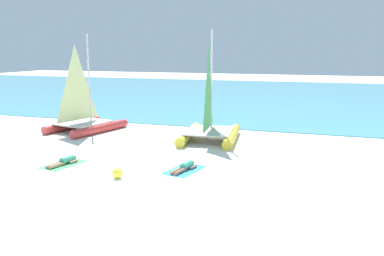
{
  "coord_description": "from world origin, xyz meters",
  "views": [
    {
      "loc": [
        5.89,
        -12.5,
        4.74
      ],
      "look_at": [
        0.0,
        5.12,
        1.2
      ],
      "focal_mm": 38.21,
      "sensor_mm": 36.0,
      "label": 1
    }
  ],
  "objects_px": {
    "sailboat_red": "(84,117)",
    "sunbather_left": "(65,161)",
    "towel_right": "(184,170)",
    "sunbather_right": "(185,167)",
    "beach_ball": "(117,173)",
    "sailboat_yellow": "(210,124)",
    "towel_left": "(64,164)"
  },
  "relations": [
    {
      "from": "sailboat_red",
      "to": "sunbather_left",
      "type": "distance_m",
      "value": 7.29
    },
    {
      "from": "sailboat_yellow",
      "to": "beach_ball",
      "type": "relative_size",
      "value": 14.34
    },
    {
      "from": "sailboat_red",
      "to": "towel_left",
      "type": "xyz_separation_m",
      "value": [
        3.22,
        -6.56,
        -0.84
      ]
    },
    {
      "from": "towel_right",
      "to": "sailboat_yellow",
      "type": "bearing_deg",
      "value": 95.78
    },
    {
      "from": "sailboat_yellow",
      "to": "sunbather_right",
      "type": "distance_m",
      "value": 5.65
    },
    {
      "from": "sunbather_left",
      "to": "sunbather_right",
      "type": "relative_size",
      "value": 1.0
    },
    {
      "from": "sunbather_left",
      "to": "towel_right",
      "type": "bearing_deg",
      "value": 18.93
    },
    {
      "from": "sunbather_left",
      "to": "sailboat_red",
      "type": "bearing_deg",
      "value": 126.97
    },
    {
      "from": "towel_right",
      "to": "sunbather_right",
      "type": "distance_m",
      "value": 0.14
    },
    {
      "from": "sunbather_left",
      "to": "sunbather_right",
      "type": "bearing_deg",
      "value": 19.62
    },
    {
      "from": "sailboat_yellow",
      "to": "towel_left",
      "type": "relative_size",
      "value": 3.07
    },
    {
      "from": "sailboat_yellow",
      "to": "towel_left",
      "type": "xyz_separation_m",
      "value": [
        -4.55,
        -6.46,
        -0.86
      ]
    },
    {
      "from": "sunbather_right",
      "to": "beach_ball",
      "type": "distance_m",
      "value": 2.75
    },
    {
      "from": "sailboat_yellow",
      "to": "sunbather_right",
      "type": "relative_size",
      "value": 3.73
    },
    {
      "from": "sailboat_red",
      "to": "towel_right",
      "type": "height_order",
      "value": "sailboat_red"
    },
    {
      "from": "sailboat_red",
      "to": "beach_ball",
      "type": "distance_m",
      "value": 9.83
    },
    {
      "from": "sunbather_left",
      "to": "towel_right",
      "type": "relative_size",
      "value": 0.82
    },
    {
      "from": "sunbather_left",
      "to": "beach_ball",
      "type": "bearing_deg",
      "value": -7.9
    },
    {
      "from": "sailboat_red",
      "to": "beach_ball",
      "type": "relative_size",
      "value": 13.93
    },
    {
      "from": "sailboat_yellow",
      "to": "sailboat_red",
      "type": "bearing_deg",
      "value": 172.08
    },
    {
      "from": "towel_left",
      "to": "beach_ball",
      "type": "relative_size",
      "value": 4.67
    },
    {
      "from": "sunbather_right",
      "to": "sailboat_red",
      "type": "bearing_deg",
      "value": 156.76
    },
    {
      "from": "towel_right",
      "to": "beach_ball",
      "type": "relative_size",
      "value": 4.67
    },
    {
      "from": "beach_ball",
      "to": "sunbather_right",
      "type": "bearing_deg",
      "value": 42.05
    },
    {
      "from": "sailboat_red",
      "to": "towel_right",
      "type": "bearing_deg",
      "value": -22.32
    },
    {
      "from": "sunbather_left",
      "to": "beach_ball",
      "type": "height_order",
      "value": "beach_ball"
    },
    {
      "from": "sunbather_left",
      "to": "towel_right",
      "type": "xyz_separation_m",
      "value": [
        5.1,
        0.75,
        -0.13
      ]
    },
    {
      "from": "sailboat_red",
      "to": "sailboat_yellow",
      "type": "xyz_separation_m",
      "value": [
        7.77,
        -0.1,
        0.02
      ]
    },
    {
      "from": "sunbather_right",
      "to": "sunbather_left",
      "type": "bearing_deg",
      "value": -159.93
    },
    {
      "from": "sunbather_left",
      "to": "sunbather_right",
      "type": "distance_m",
      "value": 5.18
    },
    {
      "from": "sailboat_yellow",
      "to": "towel_right",
      "type": "xyz_separation_m",
      "value": [
        0.57,
        -5.63,
        -0.86
      ]
    },
    {
      "from": "sailboat_red",
      "to": "sunbather_left",
      "type": "xyz_separation_m",
      "value": [
        3.23,
        -6.49,
        -0.71
      ]
    }
  ]
}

